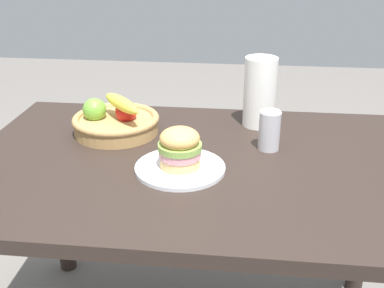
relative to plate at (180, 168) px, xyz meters
The scene contains 6 objects.
dining_table 0.14m from the plate, 56.17° to the left, with size 1.40×0.90×0.75m.
plate is the anchor object (origin of this frame).
sandwich 0.06m from the plate, ahead, with size 0.12×0.12×0.12m.
soda_can 0.31m from the plate, 34.10° to the left, with size 0.07×0.07×0.13m.
fruit_basket 0.35m from the plate, 135.63° to the left, with size 0.29×0.29×0.14m.
paper_towel_roll 0.45m from the plate, 58.74° to the left, with size 0.11×0.11×0.24m, color white.
Camera 1 is at (0.12, -1.25, 1.37)m, focal length 44.03 mm.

